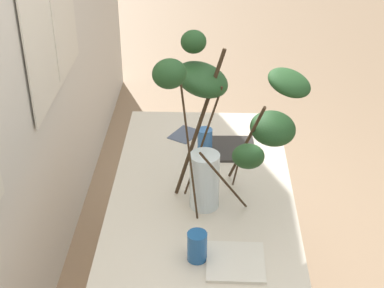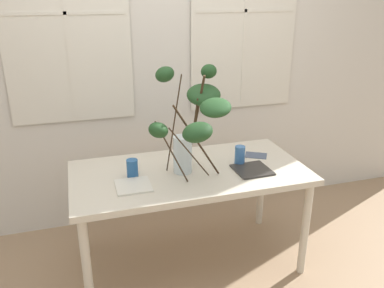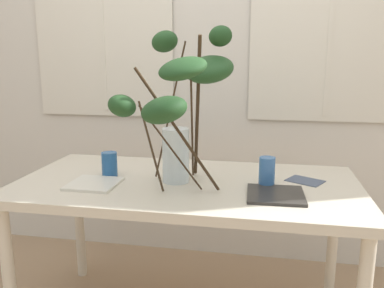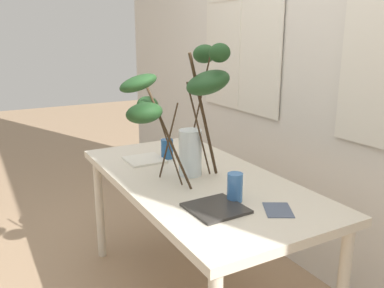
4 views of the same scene
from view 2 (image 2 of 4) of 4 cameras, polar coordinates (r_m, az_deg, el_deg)
The scene contains 9 objects.
ground at distance 3.07m, azimuth -0.34°, elevation -16.62°, with size 14.00×14.00×0.00m, color #9E7F60.
back_wall_with_windows at distance 3.24m, azimuth -4.73°, elevation 15.29°, with size 5.58×0.14×3.09m.
dining_table at distance 2.71m, azimuth -0.37°, elevation -5.19°, with size 1.58×0.79×0.75m.
vase_with_branches at distance 2.45m, azimuth 0.04°, elevation 3.68°, with size 0.56×0.66×0.71m.
drinking_glass_blue_left at distance 2.59m, azimuth -8.62°, elevation -3.50°, with size 0.07×0.07×0.12m, color #235693.
drinking_glass_blue_right at distance 2.76m, azimuth 6.93°, elevation -1.63°, with size 0.07×0.07×0.13m, color #386BAD.
plate_square_left at distance 2.48m, azimuth -8.48°, elevation -6.00°, with size 0.22×0.22×0.01m, color silver.
plate_square_right at distance 2.69m, azimuth 8.69°, elevation -3.71°, with size 0.23×0.23×0.01m, color #2D2B28.
napkin_folded at distance 2.94m, azimuth 9.23°, elevation -1.63°, with size 0.16×0.11×0.00m, color #4C566B.
Camera 2 is at (-0.69, -2.33, 1.88)m, focal length 36.88 mm.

